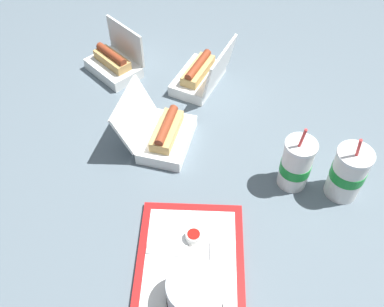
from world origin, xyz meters
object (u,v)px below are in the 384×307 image
(cake_container, at_px, (195,293))
(clamshell_hotdog_left, at_px, (201,75))
(ketchup_cup, at_px, (194,236))
(plastic_fork, at_px, (212,263))
(soda_cup_left, at_px, (296,164))
(food_tray, at_px, (190,269))
(clamshell_hotdog_front, at_px, (163,134))
(clamshell_hotdog_right, at_px, (115,63))
(soda_cup_center, at_px, (348,173))

(cake_container, height_order, clamshell_hotdog_left, clamshell_hotdog_left)
(ketchup_cup, relative_size, clamshell_hotdog_left, 0.15)
(ketchup_cup, distance_m, plastic_fork, 0.08)
(plastic_fork, relative_size, soda_cup_left, 0.50)
(food_tray, relative_size, clamshell_hotdog_left, 1.61)
(plastic_fork, relative_size, clamshell_hotdog_front, 0.41)
(clamshell_hotdog_left, height_order, clamshell_hotdog_right, same)
(plastic_fork, bearing_deg, clamshell_hotdog_front, -159.37)
(cake_container, distance_m, clamshell_hotdog_left, 0.77)
(clamshell_hotdog_front, distance_m, clamshell_hotdog_right, 0.39)
(ketchup_cup, bearing_deg, food_tray, -16.63)
(soda_cup_center, bearing_deg, cake_container, -62.23)
(cake_container, xyz_separation_m, clamshell_hotdog_front, (-0.50, -0.00, -0.01))
(food_tray, relative_size, ketchup_cup, 10.44)
(ketchup_cup, distance_m, soda_cup_left, 0.34)
(ketchup_cup, xyz_separation_m, soda_cup_left, (-0.14, 0.30, 0.05))
(soda_cup_center, height_order, soda_cup_left, soda_cup_center)
(ketchup_cup, relative_size, soda_cup_center, 0.18)
(clamshell_hotdog_front, height_order, soda_cup_center, soda_cup_center)
(food_tray, bearing_deg, ketchup_cup, 163.37)
(cake_container, xyz_separation_m, clamshell_hotdog_right, (-0.88, -0.13, -0.01))
(clamshell_hotdog_front, xyz_separation_m, soda_cup_center, (0.27, 0.46, 0.04))
(cake_container, relative_size, clamshell_hotdog_left, 0.50)
(plastic_fork, distance_m, soda_cup_center, 0.43)
(cake_container, distance_m, clamshell_hotdog_front, 0.50)
(clamshell_hotdog_left, relative_size, clamshell_hotdog_right, 1.14)
(clamshell_hotdog_left, bearing_deg, soda_cup_center, 29.50)
(cake_container, height_order, clamshell_hotdog_front, clamshell_hotdog_front)
(cake_container, relative_size, ketchup_cup, 3.24)
(clamshell_hotdog_right, bearing_deg, soda_cup_center, 42.12)
(soda_cup_left, bearing_deg, cake_container, -48.31)
(cake_container, bearing_deg, soda_cup_left, 131.69)
(clamshell_hotdog_right, bearing_deg, food_tray, 9.19)
(clamshell_hotdog_front, bearing_deg, plastic_fork, 8.25)
(cake_container, relative_size, clamshell_hotdog_front, 0.49)
(ketchup_cup, height_order, clamshell_hotdog_left, clamshell_hotdog_left)
(ketchup_cup, bearing_deg, plastic_fork, 23.89)
(soda_cup_left, bearing_deg, clamshell_hotdog_left, -159.77)
(clamshell_hotdog_left, height_order, soda_cup_center, soda_cup_center)
(plastic_fork, xyz_separation_m, clamshell_hotdog_right, (-0.80, -0.18, 0.03))
(plastic_fork, bearing_deg, clamshell_hotdog_right, -154.63)
(clamshell_hotdog_right, distance_m, soda_cup_center, 0.86)
(food_tray, distance_m, soda_cup_center, 0.48)
(ketchup_cup, distance_m, clamshell_hotdog_right, 0.74)
(clamshell_hotdog_right, distance_m, soda_cup_left, 0.74)
(clamshell_hotdog_front, height_order, clamshell_hotdog_right, same)
(plastic_fork, xyz_separation_m, clamshell_hotdog_front, (-0.42, -0.06, 0.02))
(clamshell_hotdog_left, height_order, soda_cup_left, soda_cup_left)
(food_tray, bearing_deg, clamshell_hotdog_right, -170.81)
(soda_cup_center, bearing_deg, plastic_fork, -68.49)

